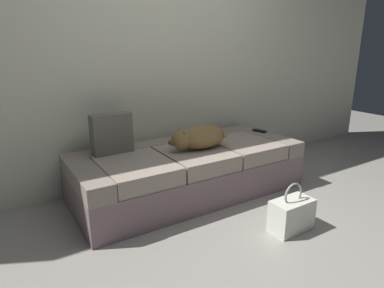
% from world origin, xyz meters
% --- Properties ---
extents(ground_plane, '(10.00, 10.00, 0.00)m').
position_xyz_m(ground_plane, '(0.00, 0.00, 0.00)').
color(ground_plane, gray).
extents(back_wall, '(6.40, 0.10, 2.80)m').
position_xyz_m(back_wall, '(0.00, 1.69, 1.40)').
color(back_wall, beige).
rests_on(back_wall, ground).
extents(couch, '(2.06, 0.86, 0.44)m').
position_xyz_m(couch, '(0.00, 1.13, 0.22)').
color(couch, gray).
rests_on(couch, ground).
extents(dog_tan, '(0.61, 0.27, 0.21)m').
position_xyz_m(dog_tan, '(0.06, 1.07, 0.54)').
color(dog_tan, olive).
rests_on(dog_tan, couch).
extents(tv_remote, '(0.09, 0.16, 0.02)m').
position_xyz_m(tv_remote, '(0.93, 1.22, 0.45)').
color(tv_remote, black).
rests_on(tv_remote, couch).
extents(throw_pillow, '(0.34, 0.13, 0.34)m').
position_xyz_m(throw_pillow, '(-0.63, 1.36, 0.61)').
color(throw_pillow, '#676559').
rests_on(throw_pillow, couch).
extents(handbag, '(0.32, 0.18, 0.38)m').
position_xyz_m(handbag, '(0.30, 0.18, 0.13)').
color(handbag, silver).
rests_on(handbag, ground).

